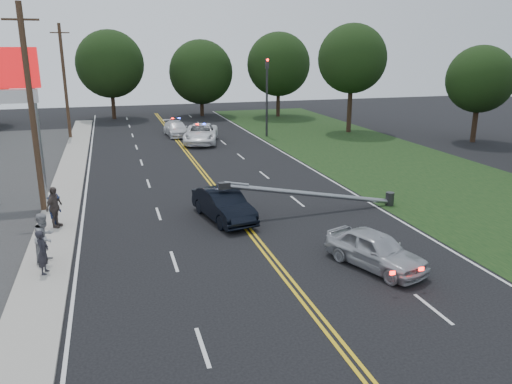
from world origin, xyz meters
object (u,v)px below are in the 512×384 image
object	(u,v)px
pylon_sign	(7,88)
utility_pole_far	(65,81)
traffic_signal	(267,91)
emergency_a	(201,134)
bystander_d	(54,207)
fallen_streetlight	(321,194)
bystander_a	(43,252)
waiting_sedan	(375,250)
bystander_b	(45,237)
emergency_b	(176,129)
crashed_sedan	(224,205)
utility_pole_mid	(32,110)
bystander_c	(55,210)

from	to	relation	value
pylon_sign	utility_pole_far	distance (m)	20.06
traffic_signal	emergency_a	bearing A→B (deg)	-166.05
bystander_d	fallen_streetlight	bearing A→B (deg)	-66.88
bystander_a	waiting_sedan	bearing A→B (deg)	-92.68
fallen_streetlight	bystander_b	xyz separation A→B (m)	(-12.56, -2.84, 0.16)
traffic_signal	waiting_sedan	xyz separation A→B (m)	(-4.80, -28.63, -3.51)
utility_pole_far	emergency_b	size ratio (longest dim) A/B	2.16
pylon_sign	utility_pole_far	world-z (taller)	utility_pole_far
waiting_sedan	emergency_b	distance (m)	31.44
crashed_sedan	bystander_d	size ratio (longest dim) A/B	2.39
bystander_b	traffic_signal	bearing A→B (deg)	-4.80
crashed_sedan	emergency_b	size ratio (longest dim) A/B	0.98
utility_pole_mid	crashed_sedan	xyz separation A→B (m)	(8.45, -3.73, -4.34)
pylon_sign	traffic_signal	bearing A→B (deg)	40.39
pylon_sign	bystander_d	xyz separation A→B (m)	(2.13, -4.94, -4.93)
waiting_sedan	bystander_c	xyz separation A→B (m)	(-11.87, 7.91, 0.18)
bystander_a	bystander_b	xyz separation A→B (m)	(-0.04, 1.12, 0.15)
bystander_b	bystander_a	bearing A→B (deg)	-148.98
emergency_b	bystander_b	distance (m)	28.80
pylon_sign	fallen_streetlight	distance (m)	16.66
fallen_streetlight	waiting_sedan	size ratio (longest dim) A/B	2.28
fallen_streetlight	utility_pole_far	distance (m)	29.54
bystander_b	bystander_c	xyz separation A→B (m)	(-0.00, 4.11, -0.20)
traffic_signal	pylon_sign	bearing A→B (deg)	-139.61
emergency_b	fallen_streetlight	bearing A→B (deg)	-85.33
fallen_streetlight	bystander_a	size ratio (longest dim) A/B	5.73
crashed_sedan	bystander_d	xyz separation A→B (m)	(-7.61, 0.79, 0.32)
pylon_sign	bystander_a	size ratio (longest dim) A/B	4.90
waiting_sedan	bystander_a	xyz separation A→B (m)	(-11.83, 2.68, 0.24)
emergency_a	emergency_b	distance (m)	4.52
traffic_signal	bystander_a	world-z (taller)	traffic_signal
emergency_b	crashed_sedan	bearing A→B (deg)	-96.77
pylon_sign	fallen_streetlight	bearing A→B (deg)	-22.22
pylon_sign	bystander_a	bearing A→B (deg)	-77.75
bystander_b	crashed_sedan	bearing A→B (deg)	-38.73
bystander_b	fallen_streetlight	bearing A→B (deg)	-48.18
crashed_sedan	fallen_streetlight	bearing A→B (deg)	-14.50
emergency_a	bystander_b	world-z (taller)	bystander_b
traffic_signal	bystander_b	bearing A→B (deg)	-123.88
traffic_signal	fallen_streetlight	distance (m)	22.62
bystander_c	bystander_d	size ratio (longest dim) A/B	0.81
bystander_c	bystander_d	world-z (taller)	bystander_d
pylon_sign	utility_pole_far	size ratio (longest dim) A/B	0.80
utility_pole_far	crashed_sedan	xyz separation A→B (m)	(8.45, -25.73, -4.34)
traffic_signal	utility_pole_far	xyz separation A→B (m)	(-17.50, 4.00, 0.88)
crashed_sedan	bystander_a	distance (m)	8.68
utility_pole_far	emergency_a	bearing A→B (deg)	-26.96
bystander_c	bystander_d	xyz separation A→B (m)	(0.01, -0.21, 0.18)
bystander_b	utility_pole_mid	bearing A→B (deg)	35.96
traffic_signal	fallen_streetlight	world-z (taller)	traffic_signal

